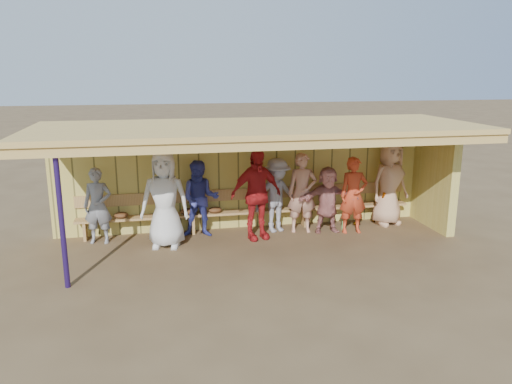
{
  "coord_description": "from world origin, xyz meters",
  "views": [
    {
      "loc": [
        -2.06,
        -9.65,
        3.56
      ],
      "look_at": [
        0.0,
        0.35,
        1.05
      ],
      "focal_mm": 35.0,
      "sensor_mm": 36.0,
      "label": 1
    }
  ],
  "objects_px": {
    "player_b": "(165,200)",
    "bench": "(249,206)",
    "player_a": "(98,206)",
    "player_f": "(328,200)",
    "player_c": "(200,199)",
    "player_d": "(256,194)",
    "player_g": "(353,195)",
    "player_extra": "(302,193)",
    "player_h": "(389,183)",
    "player_e": "(277,195)"
  },
  "relations": [
    {
      "from": "player_c",
      "to": "player_h",
      "type": "xyz_separation_m",
      "value": [
        4.41,
        0.0,
        0.14
      ]
    },
    {
      "from": "player_f",
      "to": "player_h",
      "type": "height_order",
      "value": "player_h"
    },
    {
      "from": "player_f",
      "to": "player_g",
      "type": "bearing_deg",
      "value": -10.25
    },
    {
      "from": "player_g",
      "to": "player_b",
      "type": "bearing_deg",
      "value": -173.75
    },
    {
      "from": "player_e",
      "to": "player_g",
      "type": "height_order",
      "value": "player_g"
    },
    {
      "from": "player_b",
      "to": "player_h",
      "type": "distance_m",
      "value": 5.2
    },
    {
      "from": "player_c",
      "to": "player_d",
      "type": "xyz_separation_m",
      "value": [
        1.15,
        -0.39,
        0.14
      ]
    },
    {
      "from": "player_a",
      "to": "player_d",
      "type": "xyz_separation_m",
      "value": [
        3.29,
        -0.39,
        0.18
      ]
    },
    {
      "from": "player_f",
      "to": "player_extra",
      "type": "bearing_deg",
      "value": 170.24
    },
    {
      "from": "player_d",
      "to": "player_extra",
      "type": "distance_m",
      "value": 1.13
    },
    {
      "from": "player_c",
      "to": "player_d",
      "type": "distance_m",
      "value": 1.23
    },
    {
      "from": "player_a",
      "to": "player_b",
      "type": "relative_size",
      "value": 0.8
    },
    {
      "from": "player_b",
      "to": "player_extra",
      "type": "bearing_deg",
      "value": 19.94
    },
    {
      "from": "player_c",
      "to": "player_e",
      "type": "xyz_separation_m",
      "value": [
        1.7,
        0.0,
        -0.0
      ]
    },
    {
      "from": "player_h",
      "to": "player_extra",
      "type": "xyz_separation_m",
      "value": [
        -2.15,
        -0.14,
        -0.09
      ]
    },
    {
      "from": "player_c",
      "to": "player_f",
      "type": "height_order",
      "value": "player_c"
    },
    {
      "from": "player_f",
      "to": "bench",
      "type": "relative_size",
      "value": 0.2
    },
    {
      "from": "player_b",
      "to": "player_e",
      "type": "xyz_separation_m",
      "value": [
        2.47,
        0.51,
        -0.16
      ]
    },
    {
      "from": "player_b",
      "to": "player_h",
      "type": "bearing_deg",
      "value": 18.5
    },
    {
      "from": "player_e",
      "to": "bench",
      "type": "distance_m",
      "value": 0.71
    },
    {
      "from": "player_g",
      "to": "player_extra",
      "type": "xyz_separation_m",
      "value": [
        -1.1,
        0.28,
        0.04
      ]
    },
    {
      "from": "player_a",
      "to": "player_h",
      "type": "relative_size",
      "value": 0.82
    },
    {
      "from": "player_b",
      "to": "player_g",
      "type": "height_order",
      "value": "player_b"
    },
    {
      "from": "player_e",
      "to": "player_f",
      "type": "height_order",
      "value": "player_e"
    },
    {
      "from": "player_e",
      "to": "player_a",
      "type": "bearing_deg",
      "value": 163.71
    },
    {
      "from": "player_c",
      "to": "player_b",
      "type": "bearing_deg",
      "value": -137.64
    },
    {
      "from": "player_h",
      "to": "player_extra",
      "type": "height_order",
      "value": "player_h"
    },
    {
      "from": "player_b",
      "to": "player_d",
      "type": "height_order",
      "value": "player_b"
    },
    {
      "from": "player_h",
      "to": "player_a",
      "type": "bearing_deg",
      "value": 166.01
    },
    {
      "from": "player_extra",
      "to": "player_d",
      "type": "bearing_deg",
      "value": -157.17
    },
    {
      "from": "player_c",
      "to": "player_e",
      "type": "bearing_deg",
      "value": 8.68
    },
    {
      "from": "player_b",
      "to": "player_f",
      "type": "bearing_deg",
      "value": 16.65
    },
    {
      "from": "bench",
      "to": "player_f",
      "type": "bearing_deg",
      "value": -19.16
    },
    {
      "from": "player_a",
      "to": "player_h",
      "type": "bearing_deg",
      "value": 9.28
    },
    {
      "from": "player_b",
      "to": "player_g",
      "type": "bearing_deg",
      "value": 14.16
    },
    {
      "from": "player_d",
      "to": "bench",
      "type": "xyz_separation_m",
      "value": [
        -0.02,
        0.7,
        -0.45
      ]
    },
    {
      "from": "player_d",
      "to": "player_g",
      "type": "height_order",
      "value": "player_d"
    },
    {
      "from": "player_g",
      "to": "player_h",
      "type": "relative_size",
      "value": 0.87
    },
    {
      "from": "player_g",
      "to": "player_extra",
      "type": "distance_m",
      "value": 1.14
    },
    {
      "from": "player_b",
      "to": "player_e",
      "type": "bearing_deg",
      "value": 24.54
    },
    {
      "from": "player_f",
      "to": "player_extra",
      "type": "xyz_separation_m",
      "value": [
        -0.55,
        0.14,
        0.15
      ]
    },
    {
      "from": "player_c",
      "to": "player_a",
      "type": "bearing_deg",
      "value": -171.32
    },
    {
      "from": "player_e",
      "to": "player_d",
      "type": "bearing_deg",
      "value": -160.65
    },
    {
      "from": "player_g",
      "to": "player_extra",
      "type": "relative_size",
      "value": 0.95
    },
    {
      "from": "player_b",
      "to": "bench",
      "type": "xyz_separation_m",
      "value": [
        1.9,
        0.82,
        -0.47
      ]
    },
    {
      "from": "player_b",
      "to": "bench",
      "type": "bearing_deg",
      "value": 36.06
    },
    {
      "from": "player_a",
      "to": "player_f",
      "type": "distance_m",
      "value": 4.94
    },
    {
      "from": "player_extra",
      "to": "bench",
      "type": "relative_size",
      "value": 0.24
    },
    {
      "from": "player_c",
      "to": "player_extra",
      "type": "bearing_deg",
      "value": 5.24
    },
    {
      "from": "player_g",
      "to": "bench",
      "type": "distance_m",
      "value": 2.35
    }
  ]
}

